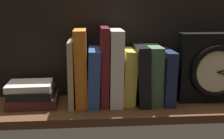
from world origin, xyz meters
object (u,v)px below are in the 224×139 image
book_maroon_dawkins (104,66)px  book_yellow_seinlanguage (128,76)px  book_stack_side (32,94)px  book_navy_bierce (165,76)px  book_tan_shortstories (72,72)px  book_white_catcher (115,67)px  book_orange_pandolfini (81,67)px  book_green_romantic (153,74)px  book_blue_modern (94,76)px  framed_clock (213,68)px  book_black_skeptic (141,74)px

book_maroon_dawkins → book_yellow_seinlanguage: 8.65cm
book_yellow_seinlanguage → book_stack_side: (-30.92, -0.61, -5.19)cm
book_navy_bierce → book_tan_shortstories: bearing=180.0°
book_navy_bierce → book_white_catcher: bearing=180.0°
book_orange_pandolfini → book_navy_bierce: bearing=0.0°
book_yellow_seinlanguage → book_orange_pandolfini: bearing=180.0°
book_maroon_dawkins → book_green_romantic: bearing=0.0°
book_white_catcher → book_yellow_seinlanguage: book_white_catcher is taller
book_orange_pandolfini → book_white_catcher: 10.96cm
book_white_catcher → book_stack_side: bearing=-178.7°
book_tan_shortstories → book_stack_side: (-12.68, -0.61, -6.76)cm
book_tan_shortstories → book_maroon_dawkins: (10.38, 0.00, 2.01)cm
book_blue_modern → book_white_catcher: (6.97, 0.00, 2.99)cm
book_white_catcher → framed_clock: 32.08cm
book_white_catcher → framed_clock: bearing=-2.5°
book_black_skeptic → framed_clock: size_ratio=0.84×
book_black_skeptic → book_maroon_dawkins: bearing=180.0°
book_orange_pandolfini → book_maroon_dawkins: size_ratio=0.97×
book_blue_modern → book_black_skeptic: size_ratio=0.95×
book_orange_pandolfini → book_navy_bierce: book_orange_pandolfini is taller
book_orange_pandolfini → framed_clock: book_orange_pandolfini is taller
book_maroon_dawkins → framed_clock: (35.64, -1.38, -1.19)cm
book_white_catcher → book_green_romantic: 12.79cm
book_green_romantic → framed_clock: bearing=-4.0°
book_white_catcher → framed_clock: book_white_catcher is taller
book_tan_shortstories → book_yellow_seinlanguage: 18.31cm
book_yellow_seinlanguage → book_black_skeptic: size_ratio=0.93×
book_yellow_seinlanguage → framed_clock: 27.91cm
book_yellow_seinlanguage → book_stack_side: size_ratio=1.12×
framed_clock → book_white_catcher: bearing=177.5°
book_blue_modern → book_black_skeptic: book_black_skeptic is taller
book_blue_modern → book_stack_side: bearing=-178.2°
book_maroon_dawkins → book_green_romantic: book_maroon_dawkins is taller
book_tan_shortstories → book_blue_modern: (7.00, 0.00, -1.37)cm
book_maroon_dawkins → book_black_skeptic: 12.26cm
book_navy_bierce → book_black_skeptic: bearing=180.0°
book_maroon_dawkins → book_green_romantic: size_ratio=1.33×
book_stack_side → book_black_skeptic: bearing=1.0°
book_orange_pandolfini → book_maroon_dawkins: (7.37, 0.00, 0.36)cm
book_tan_shortstories → book_green_romantic: (26.48, 0.00, -1.05)cm
book_blue_modern → book_green_romantic: book_green_romantic is taller
book_maroon_dawkins → book_white_catcher: book_maroon_dawkins is taller
framed_clock → book_stack_side: framed_clock is taller
book_blue_modern → book_white_catcher: book_white_catcher is taller
book_blue_modern → book_green_romantic: (19.48, 0.00, 0.32)cm
book_orange_pandolfini → framed_clock: bearing=-1.8°
book_stack_side → book_blue_modern: bearing=1.8°
book_yellow_seinlanguage → book_navy_bierce: (12.30, 0.00, -0.15)cm
book_maroon_dawkins → book_white_catcher: size_ratio=1.03×
book_maroon_dawkins → book_white_catcher: bearing=0.0°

